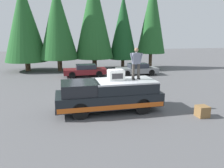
# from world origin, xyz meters

# --- Properties ---
(ground_plane) EXTENTS (90.00, 90.00, 0.00)m
(ground_plane) POSITION_xyz_m (0.00, 0.00, 0.00)
(ground_plane) COLOR #565659
(pickup_truck) EXTENTS (2.01, 5.54, 1.65)m
(pickup_truck) POSITION_xyz_m (-0.44, -0.18, 0.87)
(pickup_truck) COLOR black
(pickup_truck) RESTS_ON ground
(compressor_unit) EXTENTS (0.65, 0.84, 0.56)m
(compressor_unit) POSITION_xyz_m (-0.31, -0.61, 1.93)
(compressor_unit) COLOR silver
(compressor_unit) RESTS_ON pickup_truck
(person_on_truck_bed) EXTENTS (0.29, 0.72, 1.69)m
(person_on_truck_bed) POSITION_xyz_m (-0.37, -1.70, 2.55)
(person_on_truck_bed) COLOR #423D38
(person_on_truck_bed) RESTS_ON pickup_truck
(parked_car_grey) EXTENTS (1.64, 4.10, 1.16)m
(parked_car_grey) POSITION_xyz_m (9.19, -5.21, 0.58)
(parked_car_grey) COLOR gray
(parked_car_grey) RESTS_ON ground
(parked_car_maroon) EXTENTS (1.64, 4.10, 1.16)m
(parked_car_maroon) POSITION_xyz_m (9.69, -0.03, 0.58)
(parked_car_maroon) COLOR maroon
(parked_car_maroon) RESTS_ON ground
(wooden_crate) EXTENTS (0.56, 0.56, 0.56)m
(wooden_crate) POSITION_xyz_m (-2.36, -4.54, 0.28)
(wooden_crate) COLOR olive
(wooden_crate) RESTS_ON ground
(conifer_far_left) EXTENTS (3.33, 3.33, 10.34)m
(conifer_far_left) POSITION_xyz_m (13.43, -8.40, 6.05)
(conifer_far_left) COLOR #4C3826
(conifer_far_left) RESTS_ON ground
(conifer_left) EXTENTS (3.38, 3.38, 8.55)m
(conifer_left) POSITION_xyz_m (14.26, -5.14, 4.81)
(conifer_left) COLOR #4C3826
(conifer_left) RESTS_ON ground
(conifer_center_left) EXTENTS (4.38, 4.38, 10.77)m
(conifer_center_left) POSITION_xyz_m (13.79, -1.59, 6.03)
(conifer_center_left) COLOR #4C3826
(conifer_center_left) RESTS_ON ground
(conifer_center_right) EXTENTS (4.17, 4.17, 9.21)m
(conifer_center_right) POSITION_xyz_m (13.54, 2.37, 5.27)
(conifer_center_right) COLOR #4C3826
(conifer_center_right) RESTS_ON ground
(conifer_right) EXTENTS (4.61, 4.61, 9.44)m
(conifer_right) POSITION_xyz_m (14.41, 5.87, 5.26)
(conifer_right) COLOR #4C3826
(conifer_right) RESTS_ON ground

